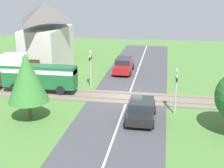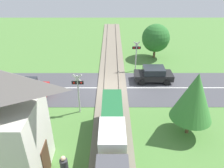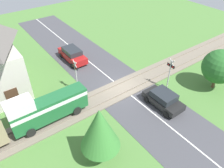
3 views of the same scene
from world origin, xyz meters
TOP-DOWN VIEW (x-y plane):
  - ground_plane at (0.00, 0.00)m, footprint 60.00×60.00m
  - road_surface at (0.00, 0.00)m, footprint 48.00×6.40m
  - track_bed at (0.00, 0.00)m, footprint 2.80×48.00m
  - car_near_crossing at (-4.17, -1.44)m, footprint 3.80×1.97m
  - car_far_side at (7.98, 1.44)m, footprint 4.48×1.90m
  - crossing_signal_west_approach at (-2.60, -3.78)m, footprint 0.90×0.18m
  - crossing_signal_east_approach at (2.60, 3.78)m, footprint 0.90×0.18m
  - station_building at (7.33, 9.68)m, footprint 7.86×3.89m
  - pedestrian_by_station at (2.60, 10.05)m, footprint 0.43×0.43m
  - tree_by_station at (13.47, 10.39)m, footprint 2.62×2.62m
  - tree_roadside_hedge at (-5.33, 6.25)m, footprint 2.80×2.80m

SIDE VIEW (x-z plane):
  - ground_plane at x=0.00m, z-range 0.00..0.00m
  - road_surface at x=0.00m, z-range 0.00..0.02m
  - track_bed at x=0.00m, z-range -0.05..0.19m
  - car_near_crossing at x=-4.17m, z-range 0.03..1.53m
  - pedestrian_by_station at x=2.60m, z-range -0.08..1.68m
  - car_far_side at x=7.98m, z-range 0.03..1.64m
  - crossing_signal_west_approach at x=-2.60m, z-range 0.46..3.87m
  - crossing_signal_east_approach at x=2.60m, z-range 0.46..3.87m
  - tree_by_station at x=13.47m, z-range 0.83..5.15m
  - tree_roadside_hedge at x=-5.33m, z-range 0.68..5.40m
  - station_building at x=7.33m, z-range -0.07..7.32m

